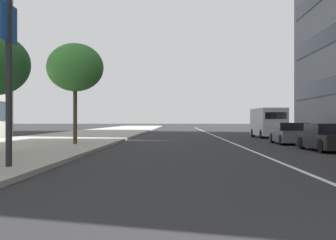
% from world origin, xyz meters
% --- Properties ---
extents(sidewalk_right_plaza, '(160.00, 9.44, 0.15)m').
position_xyz_m(sidewalk_right_plaza, '(30.00, 12.08, 0.07)').
color(sidewalk_right_plaza, '#A39E93').
rests_on(sidewalk_right_plaza, ground).
extents(lane_centre_stripe, '(110.00, 0.16, 0.01)m').
position_xyz_m(lane_centre_stripe, '(35.00, 0.00, 0.00)').
color(lane_centre_stripe, silver).
rests_on(lane_centre_stripe, ground).
extents(car_far_down_avenue, '(4.44, 2.02, 1.31)m').
position_xyz_m(car_far_down_avenue, '(18.99, -3.66, 0.61)').
color(car_far_down_avenue, black).
rests_on(car_far_down_avenue, ground).
extents(car_mid_block_traffic, '(4.20, 1.98, 1.32)m').
position_xyz_m(car_mid_block_traffic, '(25.24, -3.44, 0.61)').
color(car_mid_block_traffic, '#4C515B').
rests_on(car_mid_block_traffic, ground).
extents(delivery_van_ahead, '(5.34, 2.26, 2.47)m').
position_xyz_m(delivery_van_ahead, '(35.54, -4.13, 1.33)').
color(delivery_van_ahead, '#B7B7BC').
rests_on(delivery_van_ahead, ground).
extents(street_tree_by_lamp_post, '(3.15, 3.15, 5.61)m').
position_xyz_m(street_tree_by_lamp_post, '(22.26, 9.27, 4.40)').
color(street_tree_by_lamp_post, '#473323').
rests_on(street_tree_by_lamp_post, sidewalk_right_plaza).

